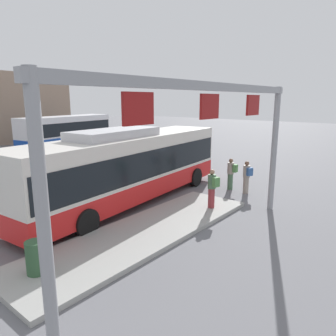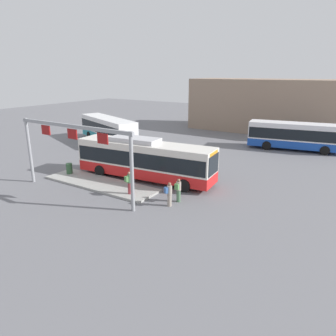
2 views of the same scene
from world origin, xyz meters
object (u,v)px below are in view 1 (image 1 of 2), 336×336
at_px(person_boarding, 247,176).
at_px(trash_bin, 36,257).
at_px(person_waiting_near, 231,173).
at_px(person_waiting_mid, 212,188).
at_px(bus_main, 129,164).
at_px(bus_background_left, 66,129).

bearing_deg(person_boarding, trash_bin, 114.96).
xyz_separation_m(person_waiting_near, person_waiting_mid, (-3.52, -0.98, 0.16)).
bearing_deg(person_boarding, bus_main, 82.03).
bearing_deg(bus_main, person_boarding, -43.00).
bearing_deg(person_waiting_near, person_waiting_mid, 103.68).
distance_m(person_waiting_mid, trash_bin, 7.48).
relative_size(bus_background_left, person_waiting_mid, 6.18).
xyz_separation_m(bus_main, bus_background_left, (8.21, 17.47, -0.04)).
height_order(person_boarding, person_waiting_mid, person_waiting_mid).
height_order(person_waiting_mid, trash_bin, person_waiting_mid).
bearing_deg(person_waiting_near, bus_main, 59.48).
bearing_deg(bus_background_left, trash_bin, -134.70).
distance_m(bus_background_left, person_boarding, 21.38).
bearing_deg(person_waiting_mid, trash_bin, 100.03).
bearing_deg(bus_main, trash_bin, -161.25).
height_order(person_waiting_near, trash_bin, person_waiting_near).
distance_m(bus_main, trash_bin, 6.79).
relative_size(bus_background_left, person_waiting_near, 6.18).
relative_size(bus_main, trash_bin, 13.43).
bearing_deg(person_waiting_mid, person_boarding, -72.82).
distance_m(bus_main, person_boarding, 6.00).
relative_size(bus_main, person_waiting_mid, 7.24).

